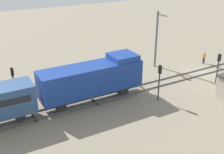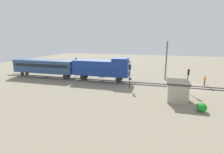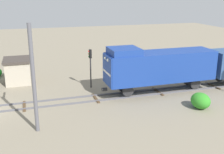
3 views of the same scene
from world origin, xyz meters
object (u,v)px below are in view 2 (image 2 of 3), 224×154
Objects in this scene: catenary_mast at (166,60)px; relay_hut at (177,91)px; locomotive at (102,68)px; passenger_car_leading at (44,66)px; traffic_signal_mid at (130,72)px; worker_near_track at (205,80)px; traffic_signal_near at (188,76)px; traffic_signal_far at (76,63)px.

catenary_mast reaches higher than relay_hut.
passenger_car_leading is at bearing 90.00° from locomotive.
passenger_car_leading is at bearing 100.98° from catenary_mast.
locomotive is 3.31× the size of relay_hut.
traffic_signal_mid is 2.42× the size of worker_near_track.
catenary_mast reaches higher than traffic_signal_near.
worker_near_track is at bearing -82.81° from locomotive.
traffic_signal_near is 0.91× the size of traffic_signal_mid.
relay_hut is (-11.10, -20.97, -1.45)m from traffic_signal_far.
relay_hut is at bearing -176.70° from worker_near_track.
traffic_signal_near is at bearing -96.37° from passenger_car_leading.
relay_hut is at bearing -119.05° from traffic_signal_mid.
relay_hut reaches higher than worker_near_track.
worker_near_track is 0.22× the size of catenary_mast.
passenger_car_leading is 27.93m from relay_hut.
passenger_car_leading is 3.43× the size of traffic_signal_far.
locomotive is 3.11× the size of traffic_signal_near.
traffic_signal_mid reaches higher than worker_near_track.
passenger_car_leading reaches higher than relay_hut.
traffic_signal_mid is (-3.40, -19.49, 0.34)m from passenger_car_leading.
passenger_car_leading is 3.75× the size of traffic_signal_near.
catenary_mast reaches higher than worker_near_track.
traffic_signal_far is at bearing 73.37° from traffic_signal_near.
traffic_signal_mid is 1.18× the size of relay_hut.
traffic_signal_mid is at bearing -118.90° from locomotive.
locomotive reaches higher than traffic_signal_near.
worker_near_track is at bearing -28.93° from relay_hut.
relay_hut is at bearing -105.59° from passenger_car_leading.
locomotive reaches higher than worker_near_track.
passenger_car_leading is (0.00, 13.34, -0.25)m from locomotive.
locomotive is 0.83× the size of passenger_car_leading.
catenary_mast is at bearing 21.62° from traffic_signal_near.
locomotive is 7.04m from traffic_signal_mid.
locomotive is at bearing 61.10° from traffic_signal_mid.
traffic_signal_far is 0.52× the size of catenary_mast.
traffic_signal_near is 4.82m from relay_hut.
traffic_signal_near is (-3.20, -15.33, -0.16)m from locomotive.
worker_near_track is at bearing -92.60° from traffic_signal_far.
traffic_signal_far is at bearing 62.75° from traffic_signal_mid.
worker_near_track is (5.60, -3.68, -1.62)m from traffic_signal_near.
catenary_mast is at bearing -86.09° from traffic_signal_far.
traffic_signal_far is at bearing 62.11° from relay_hut.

